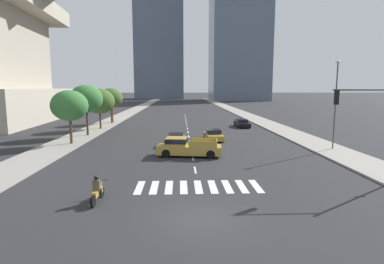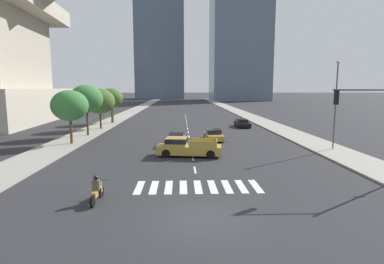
% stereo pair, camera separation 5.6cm
% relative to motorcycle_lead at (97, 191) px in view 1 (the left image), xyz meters
% --- Properties ---
extents(ground_plane, '(800.00, 800.00, 0.00)m').
position_rel_motorcycle_lead_xyz_m(ground_plane, '(5.53, -2.40, -0.58)').
color(ground_plane, '#28282B').
extents(sidewalk_east, '(4.00, 260.00, 0.15)m').
position_rel_motorcycle_lead_xyz_m(sidewalk_east, '(19.06, 27.60, -0.51)').
color(sidewalk_east, gray).
rests_on(sidewalk_east, ground).
extents(sidewalk_west, '(4.00, 260.00, 0.15)m').
position_rel_motorcycle_lead_xyz_m(sidewalk_west, '(-8.01, 27.60, -0.51)').
color(sidewalk_west, gray).
rests_on(sidewalk_west, ground).
extents(crosswalk_near, '(7.65, 2.63, 0.01)m').
position_rel_motorcycle_lead_xyz_m(crosswalk_near, '(5.53, 2.34, -0.58)').
color(crosswalk_near, silver).
rests_on(crosswalk_near, ground).
extents(lane_divider_center, '(0.14, 50.00, 0.01)m').
position_rel_motorcycle_lead_xyz_m(lane_divider_center, '(5.53, 30.34, -0.58)').
color(lane_divider_center, silver).
rests_on(lane_divider_center, ground).
extents(motorcycle_lead, '(0.70, 2.18, 1.49)m').
position_rel_motorcycle_lead_xyz_m(motorcycle_lead, '(0.00, 0.00, 0.00)').
color(motorcycle_lead, black).
rests_on(motorcycle_lead, ground).
extents(pickup_truck, '(5.89, 2.67, 1.67)m').
position_rel_motorcycle_lead_xyz_m(pickup_truck, '(4.95, 11.12, 0.23)').
color(pickup_truck, '#B28E38').
rests_on(pickup_truck, ground).
extents(sedan_gold_0, '(1.86, 4.60, 1.30)m').
position_rel_motorcycle_lead_xyz_m(sedan_gold_0, '(4.00, 16.38, 0.01)').
color(sedan_gold_0, '#B28E38').
rests_on(sedan_gold_0, ground).
extents(sedan_gold_1, '(2.04, 4.54, 1.22)m').
position_rel_motorcycle_lead_xyz_m(sedan_gold_1, '(8.34, 19.80, -0.02)').
color(sedan_gold_1, '#B28E38').
rests_on(sedan_gold_1, ground).
extents(sedan_black_2, '(1.87, 4.79, 1.20)m').
position_rel_motorcycle_lead_xyz_m(sedan_black_2, '(14.10, 31.91, -0.02)').
color(sedan_black_2, black).
rests_on(sedan_black_2, ground).
extents(traffic_signal_near, '(4.64, 0.28, 6.17)m').
position_rel_motorcycle_lead_xyz_m(traffic_signal_near, '(16.59, 2.77, 3.78)').
color(traffic_signal_near, '#333335').
rests_on(traffic_signal_near, sidewalk_east).
extents(street_lamp_east, '(0.50, 0.24, 8.43)m').
position_rel_motorcycle_lead_xyz_m(street_lamp_east, '(19.36, 13.28, 4.39)').
color(street_lamp_east, '#3F3F42').
rests_on(street_lamp_east, sidewalk_east).
extents(street_tree_nearest, '(3.83, 3.83, 5.68)m').
position_rel_motorcycle_lead_xyz_m(street_tree_nearest, '(-7.21, 17.17, 3.61)').
color(street_tree_nearest, '#4C3823').
rests_on(street_tree_nearest, sidewalk_west).
extents(street_tree_second, '(4.05, 4.05, 6.28)m').
position_rel_motorcycle_lead_xyz_m(street_tree_second, '(-7.21, 23.12, 4.11)').
color(street_tree_second, '#4C3823').
rests_on(street_tree_second, sidewalk_west).
extents(street_tree_third, '(4.29, 4.29, 5.81)m').
position_rel_motorcycle_lead_xyz_m(street_tree_third, '(-7.21, 29.56, 3.54)').
color(street_tree_third, '#4C3823').
rests_on(street_tree_third, sidewalk_west).
extents(street_tree_fourth, '(3.90, 3.90, 5.87)m').
position_rel_motorcycle_lead_xyz_m(street_tree_fourth, '(-7.21, 37.09, 3.77)').
color(street_tree_fourth, '#4C3823').
rests_on(street_tree_fourth, sidewalk_west).
extents(street_tree_fifth, '(3.08, 3.08, 5.40)m').
position_rel_motorcycle_lead_xyz_m(street_tree_fifth, '(-7.21, 37.78, 3.64)').
color(street_tree_fifth, '#4C3823').
rests_on(street_tree_fifth, sidewalk_west).
extents(office_tower_left_skyline, '(26.40, 20.61, 82.04)m').
position_rel_motorcycle_lead_xyz_m(office_tower_left_skyline, '(-6.76, 162.67, 39.91)').
color(office_tower_left_skyline, slate).
rests_on(office_tower_left_skyline, ground).
extents(office_tower_center_skyline, '(26.84, 27.37, 81.81)m').
position_rel_motorcycle_lead_xyz_m(office_tower_center_skyline, '(33.13, 139.08, 35.72)').
color(office_tower_center_skyline, slate).
rests_on(office_tower_center_skyline, ground).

